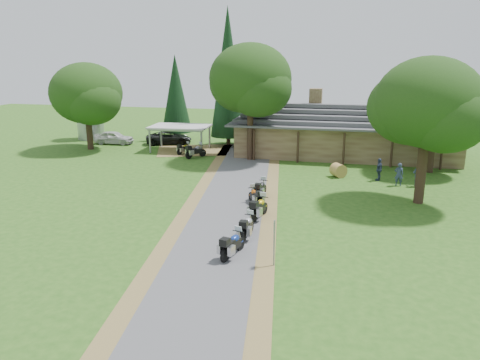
% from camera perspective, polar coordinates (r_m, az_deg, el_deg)
% --- Properties ---
extents(ground, '(120.00, 120.00, 0.00)m').
position_cam_1_polar(ground, '(24.30, -2.92, -7.54)').
color(ground, '#285417').
rests_on(ground, ground).
extents(driveway, '(51.95, 51.95, 0.00)m').
position_cam_1_polar(driveway, '(28.03, -1.65, -4.42)').
color(driveway, '#4C4C4E').
rests_on(driveway, ground).
extents(lodge, '(21.40, 9.40, 4.90)m').
position_cam_1_polar(lodge, '(46.07, 12.71, 6.02)').
color(lodge, brown).
rests_on(lodge, ground).
extents(silo, '(2.95, 2.95, 5.97)m').
position_cam_1_polar(silo, '(56.42, -17.86, 7.79)').
color(silo, gray).
rests_on(silo, ground).
extents(carport, '(6.01, 4.18, 2.52)m').
position_cam_1_polar(carport, '(47.57, -7.28, 5.08)').
color(carport, beige).
rests_on(carport, ground).
extents(car_white_sedan, '(2.55, 5.48, 1.79)m').
position_cam_1_polar(car_white_sedan, '(52.60, -15.15, 5.22)').
color(car_white_sedan, silver).
rests_on(car_white_sedan, ground).
extents(car_dark_suv, '(4.00, 5.76, 2.03)m').
position_cam_1_polar(car_dark_suv, '(51.29, -8.68, 5.47)').
color(car_dark_suv, black).
rests_on(car_dark_suv, ground).
extents(motorcycle_row_a, '(1.09, 2.02, 1.32)m').
position_cam_1_polar(motorcycle_row_a, '(22.39, -0.88, -7.71)').
color(motorcycle_row_a, navy).
rests_on(motorcycle_row_a, ground).
extents(motorcycle_row_b, '(0.71, 1.94, 1.31)m').
position_cam_1_polar(motorcycle_row_b, '(24.66, 0.91, -5.54)').
color(motorcycle_row_b, '#B1B2BA').
rests_on(motorcycle_row_b, ground).
extents(motorcycle_row_c, '(1.06, 2.16, 1.41)m').
position_cam_1_polar(motorcycle_row_c, '(27.47, 2.37, -3.27)').
color(motorcycle_row_c, gold).
rests_on(motorcycle_row_c, ground).
extents(motorcycle_row_d, '(1.46, 1.82, 1.23)m').
position_cam_1_polar(motorcycle_row_d, '(29.99, 1.85, -1.88)').
color(motorcycle_row_d, '#B7540F').
rests_on(motorcycle_row_d, ground).
extents(motorcycle_row_e, '(0.82, 1.95, 1.30)m').
position_cam_1_polar(motorcycle_row_e, '(31.54, 2.58, -0.98)').
color(motorcycle_row_e, black).
rests_on(motorcycle_row_e, ground).
extents(motorcycle_carport_a, '(1.24, 1.75, 1.15)m').
position_cam_1_polar(motorcycle_carport_a, '(45.93, -6.80, 3.88)').
color(motorcycle_carport_a, '#D3C906').
rests_on(motorcycle_carport_a, ground).
extents(motorcycle_carport_b, '(1.73, 2.08, 1.41)m').
position_cam_1_polar(motorcycle_carport_b, '(44.06, -5.42, 3.62)').
color(motorcycle_carport_b, gray).
rests_on(motorcycle_carport_b, ground).
extents(person_a, '(0.57, 0.42, 2.01)m').
position_cam_1_polar(person_a, '(36.16, 18.82, 0.88)').
color(person_a, '#313C5B').
rests_on(person_a, ground).
extents(person_b, '(0.73, 0.71, 2.10)m').
position_cam_1_polar(person_b, '(36.51, 20.94, 0.89)').
color(person_b, '#313C5B').
rests_on(person_b, ground).
extents(person_c, '(0.61, 0.69, 2.04)m').
position_cam_1_polar(person_c, '(37.23, 16.62, 1.46)').
color(person_c, '#313C5B').
rests_on(person_c, ground).
extents(hay_bale, '(1.42, 1.40, 1.07)m').
position_cam_1_polar(hay_bale, '(37.67, 11.89, 1.16)').
color(hay_bale, olive).
rests_on(hay_bale, ground).
extents(sign_post, '(0.40, 0.07, 2.19)m').
position_cam_1_polar(sign_post, '(21.29, 4.18, -7.71)').
color(sign_post, gray).
rests_on(sign_post, ground).
extents(oak_lodge_left, '(7.32, 7.32, 11.83)m').
position_cam_1_polar(oak_lodge_left, '(42.34, 1.27, 10.35)').
color(oak_lodge_left, '#183610').
rests_on(oak_lodge_left, ground).
extents(oak_lodge_right, '(6.18, 6.18, 8.05)m').
position_cam_1_polar(oak_lodge_right, '(40.81, 22.64, 6.38)').
color(oak_lodge_right, '#183610').
rests_on(oak_lodge_right, ground).
extents(oak_driveway, '(6.64, 6.64, 10.47)m').
position_cam_1_polar(oak_driveway, '(31.59, 21.76, 6.51)').
color(oak_driveway, '#183610').
rests_on(oak_driveway, ground).
extents(oak_silo, '(7.12, 7.12, 9.15)m').
position_cam_1_polar(oak_silo, '(49.82, -18.14, 8.76)').
color(oak_silo, '#183610').
rests_on(oak_silo, ground).
extents(cedar_near, '(3.75, 3.75, 14.23)m').
position_cam_1_polar(cedar_near, '(49.62, -1.47, 12.40)').
color(cedar_near, black).
rests_on(cedar_near, ground).
extents(cedar_far, '(3.40, 3.40, 9.47)m').
position_cam_1_polar(cedar_far, '(53.62, -7.81, 9.91)').
color(cedar_far, black).
rests_on(cedar_far, ground).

